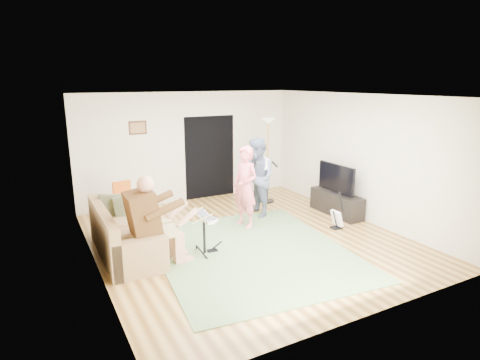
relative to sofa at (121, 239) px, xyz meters
name	(u,v)px	position (x,y,z in m)	size (l,w,h in m)	color
floor	(248,239)	(2.30, -0.42, -0.29)	(6.00, 6.00, 0.00)	brown
walls	(248,170)	(2.30, -0.42, 1.06)	(5.50, 6.00, 2.70)	beige
ceiling	(249,96)	(2.30, -0.42, 2.41)	(6.00, 6.00, 0.00)	white
window_blinds	(89,173)	(-0.45, -0.22, 1.26)	(2.05, 2.05, 0.00)	#93612D
doorway	(210,157)	(2.85, 2.57, 0.76)	(2.10, 2.10, 0.00)	black
picture_frame	(138,128)	(1.05, 2.57, 1.61)	(0.42, 0.03, 0.32)	#3F2314
area_rug	(252,251)	(2.07, -0.97, -0.28)	(3.22, 3.82, 0.02)	#5C7D4C
sofa	(121,239)	(0.00, 0.00, 0.00)	(0.88, 2.14, 0.87)	#98764C
drummer	(156,230)	(0.45, -0.65, 0.30)	(0.99, 0.55, 1.52)	#553518
drum_kit	(204,236)	(1.30, -0.65, 0.03)	(0.40, 0.72, 0.74)	black
singer	(245,187)	(2.59, 0.23, 0.55)	(0.61, 0.40, 1.69)	#F3697A
microphone	(254,166)	(2.79, 0.23, 0.97)	(0.06, 0.06, 0.24)	black
guitarist	(257,178)	(3.15, 0.68, 0.59)	(0.85, 0.66, 1.75)	slate
guitar_held	(265,163)	(3.35, 0.68, 0.90)	(0.12, 0.60, 0.26)	white
guitar_spare	(337,218)	(4.19, -0.79, -0.07)	(0.28, 0.25, 0.77)	black
torchiere_lamp	(268,145)	(3.91, 1.50, 1.14)	(0.37, 0.37, 2.08)	black
dining_chair	(126,210)	(0.41, 1.45, 0.04)	(0.43, 0.45, 0.92)	tan
tv_cabinet	(336,203)	(4.80, -0.07, -0.04)	(0.40, 1.40, 0.50)	black
television	(336,178)	(4.75, -0.07, 0.56)	(0.06, 1.10, 0.63)	black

